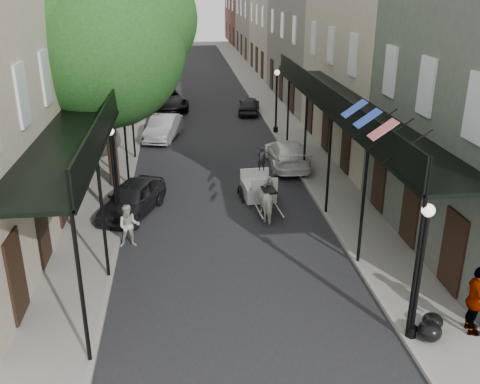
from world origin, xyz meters
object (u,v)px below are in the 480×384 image
object	(u,v)px
car_right_near	(287,154)
car_right_far	(249,105)
horse	(269,200)
car_left_far	(165,99)
pedestrian_sidewalk_right	(476,300)
tree_near	(113,37)
lamppost_right_far	(276,100)
car_left_near	(132,198)
tree_far	(136,26)
carriage	(257,175)
lamppost_left	(114,174)
lamppost_right_near	(420,271)
pedestrian_walking	(129,226)
pedestrian_sidewalk_left	(127,109)
car_left_mid	(163,128)

from	to	relation	value
car_right_near	car_right_far	world-z (taller)	car_right_near
horse	car_left_far	size ratio (longest dim) A/B	0.32
pedestrian_sidewalk_right	car_left_far	world-z (taller)	pedestrian_sidewalk_right
tree_near	horse	distance (m)	9.25
lamppost_right_far	car_left_near	size ratio (longest dim) A/B	0.94
car_left_near	car_right_far	distance (m)	17.78
car_right_far	horse	bearing A→B (deg)	94.86
car_left_far	horse	bearing A→B (deg)	-90.50
tree_far	carriage	bearing A→B (deg)	-69.97
pedestrian_sidewalk_right	lamppost_left	bearing A→B (deg)	63.20
lamppost_left	pedestrian_sidewalk_right	distance (m)	12.70
lamppost_left	pedestrian_sidewalk_right	world-z (taller)	lamppost_left
lamppost_right_near	pedestrian_walking	size ratio (longest dim) A/B	2.38
tree_far	car_right_near	size ratio (longest dim) A/B	1.90
lamppost_right_near	car_right_near	size ratio (longest dim) A/B	0.82
pedestrian_sidewalk_right	car_left_far	distance (m)	28.64
horse	car_left_near	size ratio (longest dim) A/B	0.44
horse	pedestrian_sidewalk_left	world-z (taller)	pedestrian_sidewalk_left
lamppost_left	car_left_far	bearing A→B (deg)	85.58
car_right_far	pedestrian_sidewalk_right	bearing A→B (deg)	105.39
lamppost_right_near	lamppost_left	world-z (taller)	same
lamppost_left	car_left_mid	world-z (taller)	lamppost_left
horse	car_left_far	bearing A→B (deg)	-81.66
carriage	lamppost_left	bearing A→B (deg)	-162.11
car_right_near	car_right_far	size ratio (longest dim) A/B	1.31
car_left_far	tree_near	bearing A→B (deg)	-109.03
lamppost_right_near	lamppost_right_far	bearing A→B (deg)	90.00
pedestrian_sidewalk_right	car_left_mid	xyz separation A→B (m)	(-8.32, 19.61, -0.40)
tree_far	pedestrian_walking	xyz separation A→B (m)	(0.75, -20.04, -5.06)
carriage	car_left_mid	size ratio (longest dim) A/B	0.60
pedestrian_walking	horse	bearing A→B (deg)	17.09
car_right_near	lamppost_left	bearing A→B (deg)	39.70
lamppost_left	car_left_far	world-z (taller)	lamppost_left
pedestrian_walking	pedestrian_sidewalk_right	xyz separation A→B (m)	(9.22, -6.14, 0.30)
lamppost_right_far	carriage	bearing A→B (deg)	-104.73
tree_far	tree_near	bearing A→B (deg)	-89.81
tree_far	carriage	world-z (taller)	tree_far
horse	car_right_near	xyz separation A→B (m)	(1.88, 6.01, -0.08)
tree_near	car_right_near	size ratio (longest dim) A/B	2.12
tree_far	pedestrian_walking	world-z (taller)	tree_far
lamppost_left	car_right_far	size ratio (longest dim) A/B	1.07
horse	car_right_near	bearing A→B (deg)	-111.60
pedestrian_walking	pedestrian_sidewalk_right	bearing A→B (deg)	-36.21
tree_far	pedestrian_sidewalk_left	xyz separation A→B (m)	(-0.71, -2.63, -4.87)
lamppost_left	lamppost_right_far	distance (m)	14.53
car_left_mid	car_right_near	size ratio (longest dim) A/B	0.91
lamppost_left	lamppost_right_far	bearing A→B (deg)	55.65
horse	pedestrian_sidewalk_right	distance (m)	8.95
lamppost_left	tree_near	bearing A→B (deg)	91.34
tree_far	lamppost_right_far	bearing A→B (deg)	-36.51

